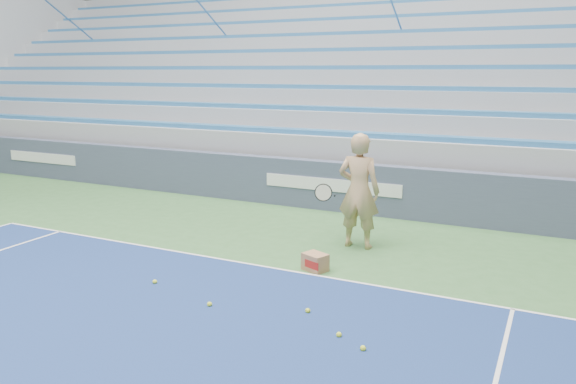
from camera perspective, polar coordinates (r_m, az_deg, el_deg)
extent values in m
cube|color=white|center=(9.23, -4.66, -7.17)|extent=(10.97, 0.05, 0.00)
cube|color=#3F4760|center=(12.56, 4.65, 0.61)|extent=(30.00, 0.30, 1.10)
cube|color=white|center=(17.77, -23.71, 3.20)|extent=(2.60, 0.02, 0.28)
cube|color=white|center=(12.41, 4.38, 0.70)|extent=(3.20, 0.02, 0.28)
cube|color=#999BA2|center=(16.82, 10.37, 3.41)|extent=(30.00, 8.50, 1.10)
cube|color=#999BA2|center=(16.71, 10.47, 6.12)|extent=(30.00, 8.50, 0.50)
cube|color=#2B659E|center=(13.01, 5.83, 5.92)|extent=(29.60, 0.42, 0.11)
cube|color=#999BA2|center=(17.08, 10.93, 7.91)|extent=(30.00, 7.65, 0.50)
cube|color=#2B659E|center=(13.77, 7.12, 8.32)|extent=(29.60, 0.42, 0.11)
cube|color=#999BA2|center=(17.46, 11.38, 9.63)|extent=(30.00, 6.80, 0.50)
cube|color=#2B659E|center=(14.55, 8.29, 10.47)|extent=(29.60, 0.42, 0.11)
cube|color=#999BA2|center=(17.86, 11.80, 11.27)|extent=(30.00, 5.95, 0.50)
cube|color=#2B659E|center=(15.35, 9.36, 12.39)|extent=(29.60, 0.42, 0.11)
cube|color=#999BA2|center=(18.27, 12.22, 12.84)|extent=(30.00, 5.10, 0.50)
cube|color=#2B659E|center=(16.18, 10.32, 14.11)|extent=(29.60, 0.42, 0.11)
cube|color=#999BA2|center=(18.70, 12.62, 14.33)|extent=(30.00, 4.25, 0.50)
cube|color=#2B659E|center=(17.02, 11.21, 15.66)|extent=(29.60, 0.42, 0.11)
cube|color=#999BA2|center=(19.14, 13.00, 15.76)|extent=(30.00, 3.40, 0.50)
cube|color=#2B659E|center=(17.88, 12.02, 17.06)|extent=(29.60, 0.42, 0.11)
cube|color=#999BA2|center=(19.59, 13.38, 17.13)|extent=(30.00, 2.55, 0.50)
cube|color=#2B659E|center=(18.75, 12.77, 18.33)|extent=(29.60, 0.42, 0.11)
cube|color=#999BA2|center=(20.05, 13.74, 18.43)|extent=(30.00, 1.70, 0.50)
cube|color=#999BA2|center=(25.33, -25.18, 11.05)|extent=(0.30, 8.80, 6.10)
cube|color=#999BA2|center=(21.05, 14.21, 13.45)|extent=(31.00, 0.40, 7.30)
cylinder|color=#2F68A5|center=(23.03, -20.43, 15.30)|extent=(0.05, 8.53, 5.04)
cylinder|color=#2F68A5|center=(19.20, -7.39, 16.70)|extent=(0.05, 8.53, 5.04)
cylinder|color=#2F68A5|center=(16.70, 10.92, 17.27)|extent=(0.05, 8.53, 5.04)
imported|color=tan|center=(9.86, 7.21, 0.11)|extent=(0.75, 0.50, 2.04)
cylinder|color=black|center=(9.76, 4.78, -0.37)|extent=(0.12, 0.27, 0.08)
cylinder|color=beige|center=(9.52, 3.61, -0.05)|extent=(0.29, 0.16, 0.28)
torus|color=black|center=(9.52, 3.61, -0.05)|extent=(0.31, 0.18, 0.30)
cube|color=#9E704C|center=(8.86, 2.78, -7.12)|extent=(0.44, 0.39, 0.27)
cube|color=#B21E19|center=(8.74, 2.40, -7.40)|extent=(0.28, 0.12, 0.12)
sphere|color=#DEEF30|center=(6.83, 5.20, -14.24)|extent=(0.07, 0.07, 0.07)
sphere|color=#DEEF30|center=(7.42, 2.03, -11.96)|extent=(0.07, 0.07, 0.07)
sphere|color=#DEEF30|center=(8.57, -13.38, -8.87)|extent=(0.07, 0.07, 0.07)
sphere|color=#DEEF30|center=(6.56, 7.63, -15.47)|extent=(0.07, 0.07, 0.07)
sphere|color=#DEEF30|center=(7.67, -7.97, -11.23)|extent=(0.07, 0.07, 0.07)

